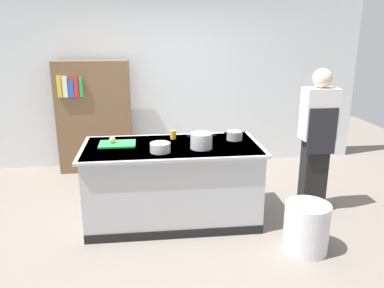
% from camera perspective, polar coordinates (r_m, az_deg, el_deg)
% --- Properties ---
extents(ground_plane, '(10.00, 10.00, 0.00)m').
position_cam_1_polar(ground_plane, '(4.62, -2.84, -10.97)').
color(ground_plane, slate).
extents(back_wall, '(6.40, 0.12, 3.00)m').
position_cam_1_polar(back_wall, '(6.23, -4.41, 10.66)').
color(back_wall, silver).
rests_on(back_wall, ground_plane).
extents(counter_island, '(1.98, 0.98, 0.90)m').
position_cam_1_polar(counter_island, '(4.43, -2.92, -5.62)').
color(counter_island, '#B7BABF').
rests_on(counter_island, ground_plane).
extents(cutting_board, '(0.40, 0.28, 0.02)m').
position_cam_1_polar(cutting_board, '(4.38, -10.96, 0.01)').
color(cutting_board, green).
rests_on(cutting_board, counter_island).
extents(onion, '(0.07, 0.07, 0.07)m').
position_cam_1_polar(onion, '(4.38, -11.68, 0.61)').
color(onion, tan).
rests_on(onion, cutting_board).
extents(stock_pot, '(0.30, 0.24, 0.17)m').
position_cam_1_polar(stock_pot, '(4.16, 1.38, 0.48)').
color(stock_pot, '#B7BABF').
rests_on(stock_pot, counter_island).
extents(sauce_pan, '(0.25, 0.18, 0.10)m').
position_cam_1_polar(sauce_pan, '(4.52, 6.28, 1.27)').
color(sauce_pan, '#99999E').
rests_on(sauce_pan, counter_island).
extents(mixing_bowl, '(0.22, 0.22, 0.10)m').
position_cam_1_polar(mixing_bowl, '(4.05, -4.71, -0.51)').
color(mixing_bowl, '#B7BABF').
rests_on(mixing_bowl, counter_island).
extents(juice_cup, '(0.07, 0.07, 0.10)m').
position_cam_1_polar(juice_cup, '(4.53, -2.81, 1.38)').
color(juice_cup, yellow).
rests_on(juice_cup, counter_island).
extents(trash_bin, '(0.44, 0.44, 0.50)m').
position_cam_1_polar(trash_bin, '(4.08, 16.52, -11.71)').
color(trash_bin, silver).
rests_on(trash_bin, ground_plane).
extents(person_chef, '(0.38, 0.25, 1.72)m').
position_cam_1_polar(person_chef, '(4.76, 17.94, 0.88)').
color(person_chef, black).
rests_on(person_chef, ground_plane).
extents(bookshelf, '(1.10, 0.31, 1.70)m').
position_cam_1_polar(bookshelf, '(6.08, -14.23, 3.88)').
color(bookshelf, brown).
rests_on(bookshelf, ground_plane).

